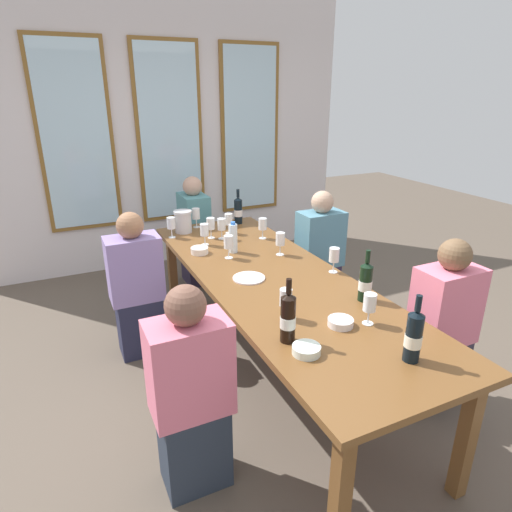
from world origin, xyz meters
The scene contains 30 objects.
ground_plane centered at (0.00, 0.00, 0.00)m, with size 12.00×12.00×0.00m, color brown.
back_wall_with_windows centered at (0.00, 2.50, 1.45)m, with size 4.12×0.10×2.90m.
dining_table centered at (0.00, 0.00, 0.68)m, with size 0.92×2.78×0.74m.
white_plate_0 centered at (-0.16, 0.05, 0.74)m, with size 0.21×0.21×0.01m, color white.
metal_pitcher centered at (-0.26, 1.20, 0.84)m, with size 0.16×0.16×0.19m.
wine_bottle_0 centered at (0.27, 1.24, 0.86)m, with size 0.08×0.08×0.32m.
wine_bottle_1 centered at (-0.30, -0.72, 0.87)m, with size 0.08×0.08×0.33m.
wine_bottle_2 centered at (0.32, -0.52, 0.86)m, with size 0.08×0.08×0.31m.
wine_bottle_3 centered at (0.13, -1.11, 0.87)m, with size 0.08×0.08×0.33m.
tasting_bowl_0 centered at (-0.28, -0.86, 0.76)m, with size 0.14×0.14×0.04m, color white.
tasting_bowl_1 centered at (0.02, -0.71, 0.76)m, with size 0.14×0.14×0.04m, color white.
tasting_bowl_2 centered at (-0.31, 0.64, 0.76)m, with size 0.13×0.13×0.05m, color white.
water_bottle centered at (-0.06, 0.55, 0.85)m, with size 0.06×0.06×0.24m.
wine_glass_0 centered at (-0.20, -0.52, 0.86)m, with size 0.07×0.07×0.17m.
wine_glass_1 centered at (-0.12, 1.29, 0.86)m, with size 0.07×0.07×0.17m.
wine_glass_2 centered at (0.16, -0.75, 0.86)m, with size 0.07×0.07×0.17m.
wine_glass_3 centered at (-0.03, 0.89, 0.86)m, with size 0.07×0.07×0.17m.
wine_glass_4 centered at (0.40, -0.10, 0.86)m, with size 0.07×0.07×0.17m.
wine_glass_5 centered at (-0.21, 0.80, 0.86)m, with size 0.07×0.07×0.17m.
wine_glass_6 centered at (0.08, 1.00, 0.86)m, with size 0.07×0.07×0.17m.
wine_glass_7 centered at (0.28, 0.75, 0.86)m, with size 0.07×0.07×0.17m.
wine_glass_8 centered at (-0.14, 0.45, 0.86)m, with size 0.07×0.07×0.17m.
wine_glass_9 centered at (0.23, 0.35, 0.86)m, with size 0.07×0.07×0.17m.
wine_glass_10 centered at (-0.10, 0.94, 0.86)m, with size 0.07×0.07×0.17m.
wine_glass_11 centered at (-0.40, 1.10, 0.86)m, with size 0.07×0.07×0.17m.
seated_person_0 centered at (-0.79, -0.66, 0.53)m, with size 0.38×0.24×1.11m.
seated_person_1 centered at (0.79, -0.71, 0.53)m, with size 0.38×0.24×1.11m.
seated_person_2 centered at (-0.79, 0.67, 0.53)m, with size 0.38×0.24×1.11m.
seated_person_3 centered at (0.79, 0.66, 0.53)m, with size 0.38×0.24×1.11m.
seated_person_4 centered at (0.00, 1.74, 0.53)m, with size 0.24×0.38×1.11m.
Camera 1 is at (-1.25, -2.35, 1.91)m, focal length 30.78 mm.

